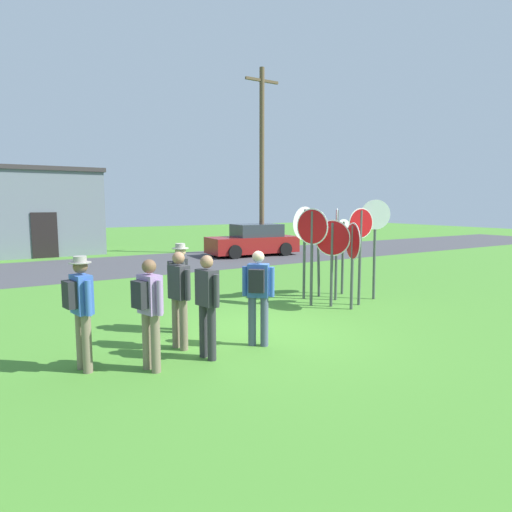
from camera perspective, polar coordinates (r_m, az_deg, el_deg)
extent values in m
plane|color=#47842D|center=(8.71, 0.41, -9.86)|extent=(80.00, 80.00, 0.00)
cube|color=#424247|center=(18.62, -17.44, -1.20)|extent=(60.00, 6.40, 0.01)
cube|color=slate|center=(24.18, -26.28, 4.95)|extent=(5.48, 3.59, 4.01)
cube|color=#383333|center=(24.23, -26.55, 9.93)|extent=(5.68, 3.79, 0.20)
cube|color=black|center=(22.42, -25.72, 2.44)|extent=(1.10, 0.08, 2.10)
cylinder|color=brown|center=(21.80, 0.77, 11.98)|extent=(0.24, 0.24, 8.92)
cube|color=brown|center=(22.48, 0.78, 21.82)|extent=(1.80, 0.12, 0.12)
cube|color=maroon|center=(21.27, -0.50, 1.51)|extent=(4.42, 2.11, 0.76)
cube|color=#2D333D|center=(21.33, 0.10, 3.36)|extent=(2.34, 1.69, 0.60)
cylinder|color=black|center=(19.91, -2.76, 0.53)|extent=(0.65, 0.27, 0.64)
cylinder|color=black|center=(21.55, -4.75, 1.00)|extent=(0.65, 0.27, 0.64)
cylinder|color=black|center=(21.14, 3.83, 0.89)|extent=(0.65, 0.27, 0.64)
cylinder|color=black|center=(22.70, 1.48, 1.31)|extent=(0.65, 0.27, 0.64)
cylinder|color=#474C4C|center=(12.34, 11.19, -0.27)|extent=(0.08, 0.08, 2.01)
cylinder|color=white|center=(12.27, 11.26, 2.82)|extent=(0.80, 0.19, 0.81)
cylinder|color=#B70F14|center=(12.28, 11.22, 2.82)|extent=(0.74, 0.18, 0.75)
cylinder|color=#474C4C|center=(11.52, 10.39, 0.05)|extent=(0.10, 0.10, 2.33)
cylinder|color=white|center=(11.45, 10.48, 4.48)|extent=(0.46, 0.49, 0.66)
cylinder|color=#B70F14|center=(11.45, 10.43, 4.48)|extent=(0.43, 0.45, 0.61)
cylinder|color=#474C4C|center=(11.88, 15.12, 0.64)|extent=(0.14, 0.17, 2.54)
cylinder|color=white|center=(11.82, 15.26, 5.21)|extent=(0.70, 0.40, 0.77)
cylinder|color=#B70F14|center=(11.83, 15.25, 5.21)|extent=(0.65, 0.38, 0.72)
cylinder|color=#474C4C|center=(10.78, 9.80, -1.16)|extent=(0.10, 0.10, 2.05)
cylinder|color=white|center=(10.71, 9.88, 2.33)|extent=(0.52, 0.72, 0.88)
cylinder|color=#B70F14|center=(10.70, 9.86, 2.32)|extent=(0.49, 0.67, 0.81)
cylinder|color=#474C4C|center=(11.93, 8.11, 0.11)|extent=(0.12, 0.16, 2.24)
cylinder|color=white|center=(11.87, 8.17, 3.81)|extent=(0.80, 0.33, 0.84)
cylinder|color=#B70F14|center=(11.86, 8.21, 3.81)|extent=(0.74, 0.31, 0.78)
cylinder|color=#474C4C|center=(11.07, 13.33, -0.28)|extent=(0.07, 0.07, 2.33)
cylinder|color=white|center=(11.00, 13.46, 4.17)|extent=(0.74, 0.07, 0.74)
cylinder|color=#B70F14|center=(10.99, 13.49, 4.16)|extent=(0.68, 0.07, 0.68)
cylinder|color=#474C4C|center=(10.80, 7.24, -0.38)|extent=(0.09, 0.09, 2.31)
cylinder|color=white|center=(10.73, 7.30, 3.79)|extent=(0.29, 0.84, 0.89)
cylinder|color=#B70F14|center=(10.72, 7.27, 3.79)|extent=(0.28, 0.78, 0.82)
cylinder|color=#474C4C|center=(11.56, 6.28, 0.20)|extent=(0.08, 0.08, 2.35)
cylinder|color=white|center=(11.49, 6.34, 4.23)|extent=(0.86, 0.16, 0.87)
cylinder|color=#B70F14|center=(11.50, 6.30, 4.23)|extent=(0.80, 0.15, 0.81)
cylinder|color=#474C4C|center=(10.58, 12.37, -1.52)|extent=(0.09, 0.09, 1.99)
cylinder|color=white|center=(10.51, 12.46, 1.87)|extent=(0.34, 0.82, 0.88)
cylinder|color=#B70F14|center=(10.51, 12.41, 1.87)|extent=(0.32, 0.76, 0.82)
cylinder|color=#7A6B56|center=(6.97, -13.97, -10.59)|extent=(0.14, 0.14, 0.88)
cylinder|color=#7A6B56|center=(6.80, -12.90, -11.01)|extent=(0.14, 0.14, 0.88)
cube|color=#9E7AB2|center=(6.70, -13.61, -4.83)|extent=(0.32, 0.41, 0.58)
cylinder|color=#9E7AB2|center=(6.90, -14.75, -4.70)|extent=(0.09, 0.09, 0.52)
cylinder|color=#9E7AB2|center=(6.51, -12.39, -5.32)|extent=(0.09, 0.09, 0.52)
sphere|color=brown|center=(6.63, -13.71, -1.32)|extent=(0.21, 0.21, 0.21)
cube|color=#232328|center=(6.60, -14.83, -4.86)|extent=(0.21, 0.29, 0.40)
cylinder|color=#7A6B56|center=(7.87, -10.34, -8.48)|extent=(0.14, 0.14, 0.88)
cylinder|color=#7A6B56|center=(7.69, -9.37, -8.81)|extent=(0.14, 0.14, 0.88)
cube|color=#333338|center=(7.62, -9.97, -3.35)|extent=(0.30, 0.40, 0.58)
cylinder|color=#333338|center=(7.81, -11.01, -3.26)|extent=(0.09, 0.09, 0.52)
cylinder|color=#333338|center=(7.43, -8.88, -3.74)|extent=(0.09, 0.09, 0.52)
sphere|color=#9E7051|center=(7.56, -10.04, -0.25)|extent=(0.21, 0.21, 0.21)
cylinder|color=#4C5670|center=(7.84, -0.51, -8.42)|extent=(0.14, 0.14, 0.88)
cylinder|color=#4C5670|center=(7.80, 1.10, -8.49)|extent=(0.14, 0.14, 0.88)
cube|color=#3860B7|center=(7.66, 0.29, -3.19)|extent=(0.42, 0.40, 0.58)
cylinder|color=#3860B7|center=(7.71, -1.47, -3.28)|extent=(0.09, 0.09, 0.52)
cylinder|color=#3860B7|center=(7.63, 2.08, -3.38)|extent=(0.09, 0.09, 0.52)
sphere|color=beige|center=(7.60, 0.30, -0.10)|extent=(0.21, 0.21, 0.21)
cube|color=#232328|center=(7.49, 0.08, -3.26)|extent=(0.29, 0.28, 0.40)
cylinder|color=#4C5670|center=(8.90, -9.74, -6.67)|extent=(0.14, 0.14, 0.88)
cylinder|color=#4C5670|center=(8.69, -9.52, -6.99)|extent=(0.14, 0.14, 0.88)
cube|color=#333338|center=(8.65, -9.73, -2.12)|extent=(0.30, 0.40, 0.58)
cylinder|color=#333338|center=(8.89, -9.96, -2.02)|extent=(0.09, 0.09, 0.52)
cylinder|color=#333338|center=(8.42, -9.48, -2.50)|extent=(0.09, 0.09, 0.52)
sphere|color=tan|center=(8.60, -9.79, 0.61)|extent=(0.21, 0.21, 0.21)
cylinder|color=gray|center=(8.59, -9.80, 0.99)|extent=(0.31, 0.32, 0.02)
cylinder|color=gray|center=(8.59, -9.80, 1.32)|extent=(0.19, 0.19, 0.09)
cube|color=#232328|center=(8.63, -10.85, -2.04)|extent=(0.20, 0.28, 0.40)
cylinder|color=#7A6B56|center=(7.27, -21.77, -10.14)|extent=(0.14, 0.14, 0.88)
cylinder|color=#7A6B56|center=(7.08, -21.09, -10.58)|extent=(0.14, 0.14, 0.88)
cube|color=#3860B7|center=(7.00, -21.70, -4.63)|extent=(0.29, 0.40, 0.58)
cylinder|color=#3860B7|center=(7.22, -22.41, -4.48)|extent=(0.09, 0.09, 0.52)
cylinder|color=#3860B7|center=(6.79, -20.92, -5.12)|extent=(0.09, 0.09, 0.52)
sphere|color=brown|center=(6.93, -21.85, -1.27)|extent=(0.21, 0.21, 0.21)
cylinder|color=gray|center=(6.93, -21.87, -0.79)|extent=(0.32, 0.31, 0.02)
cylinder|color=gray|center=(6.92, -21.89, -0.38)|extent=(0.19, 0.19, 0.09)
cube|color=#232328|center=(6.94, -23.01, -4.63)|extent=(0.19, 0.28, 0.40)
cylinder|color=#2D2D33|center=(7.32, -6.82, -9.59)|extent=(0.14, 0.14, 0.88)
cylinder|color=#2D2D33|center=(7.15, -5.76, -9.97)|extent=(0.14, 0.14, 0.88)
cube|color=#333338|center=(7.06, -6.38, -4.09)|extent=(0.29, 0.40, 0.58)
cylinder|color=#333338|center=(7.25, -7.51, -3.97)|extent=(0.09, 0.09, 0.52)
cylinder|color=#333338|center=(6.88, -5.17, -4.54)|extent=(0.09, 0.09, 0.52)
sphere|color=#9E7051|center=(6.99, -6.42, -0.75)|extent=(0.21, 0.21, 0.21)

